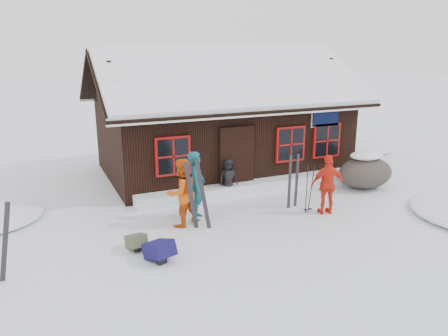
{
  "coord_description": "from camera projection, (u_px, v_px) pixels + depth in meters",
  "views": [
    {
      "loc": [
        -4.63,
        -9.16,
        4.32
      ],
      "look_at": [
        -0.22,
        0.84,
        1.3
      ],
      "focal_mm": 35.0,
      "sensor_mm": 36.0,
      "label": 1
    }
  ],
  "objects": [
    {
      "name": "skier_orange_left",
      "position": [
        181.0,
        193.0,
        10.76
      ],
      "size": [
        1.0,
        0.89,
        1.73
      ],
      "primitive_type": "imported",
      "rotation": [
        0.0,
        0.0,
        3.47
      ],
      "color": "#D8520F",
      "rests_on": "ground"
    },
    {
      "name": "ski_pair_mid",
      "position": [
        197.0,
        196.0,
        10.58
      ],
      "size": [
        0.66,
        0.2,
        1.78
      ],
      "rotation": [
        0.0,
        0.0,
        -0.12
      ],
      "color": "black",
      "rests_on": "ground"
    },
    {
      "name": "mountain_hut",
      "position": [
        221.0,
        127.0,
        15.59
      ],
      "size": [
        8.9,
        6.09,
        4.42
      ],
      "color": "black",
      "rests_on": "ground"
    },
    {
      "name": "snow_mounds",
      "position": [
        266.0,
        194.0,
        13.32
      ],
      "size": [
        20.6,
        13.2,
        0.48
      ],
      "color": "white",
      "rests_on": "ground"
    },
    {
      "name": "snow_drift",
      "position": [
        256.0,
        186.0,
        13.55
      ],
      "size": [
        7.6,
        0.6,
        0.35
      ],
      "primitive_type": "cube",
      "color": "white",
      "rests_on": "ground"
    },
    {
      "name": "ski_poles",
      "position": [
        309.0,
        190.0,
        11.71
      ],
      "size": [
        0.24,
        0.12,
        1.36
      ],
      "color": "black",
      "rests_on": "ground"
    },
    {
      "name": "ski_pair_right",
      "position": [
        293.0,
        182.0,
        12.07
      ],
      "size": [
        0.37,
        0.09,
        1.56
      ],
      "rotation": [
        0.0,
        0.0,
        0.16
      ],
      "color": "black",
      "rests_on": "ground"
    },
    {
      "name": "boulder",
      "position": [
        365.0,
        171.0,
        13.82
      ],
      "size": [
        1.8,
        1.35,
        1.06
      ],
      "color": "#49413A",
      "rests_on": "ground"
    },
    {
      "name": "ground",
      "position": [
        245.0,
        225.0,
        11.03
      ],
      "size": [
        120.0,
        120.0,
        0.0
      ],
      "primitive_type": "plane",
      "color": "white",
      "rests_on": "ground"
    },
    {
      "name": "skier_crouched",
      "position": [
        228.0,
        178.0,
        13.02
      ],
      "size": [
        0.57,
        0.39,
        1.13
      ],
      "primitive_type": "imported",
      "rotation": [
        0.0,
        0.0,
        -0.05
      ],
      "color": "black",
      "rests_on": "ground"
    },
    {
      "name": "backpack_olive",
      "position": [
        136.0,
        244.0,
        9.65
      ],
      "size": [
        0.43,
        0.54,
        0.27
      ],
      "primitive_type": "cube",
      "rotation": [
        0.0,
        0.0,
        0.11
      ],
      "color": "#464A35",
      "rests_on": "ground"
    },
    {
      "name": "skier_teal",
      "position": [
        196.0,
        186.0,
        11.21
      ],
      "size": [
        0.7,
        0.78,
        1.8
      ],
      "primitive_type": "imported",
      "rotation": [
        0.0,
        0.0,
        1.05
      ],
      "color": "#124A56",
      "rests_on": "ground"
    },
    {
      "name": "skier_orange_right",
      "position": [
        328.0,
        185.0,
        11.58
      ],
      "size": [
        1.01,
        0.59,
        1.62
      ],
      "primitive_type": "imported",
      "rotation": [
        0.0,
        0.0,
        2.93
      ],
      "color": "red",
      "rests_on": "ground"
    },
    {
      "name": "backpack_blue",
      "position": [
        159.0,
        253.0,
        9.14
      ],
      "size": [
        0.64,
        0.73,
        0.34
      ],
      "primitive_type": "cube",
      "rotation": [
        0.0,
        0.0,
        0.32
      ],
      "color": "#131044",
      "rests_on": "ground"
    }
  ]
}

